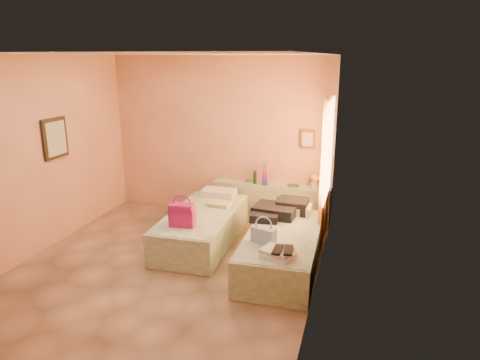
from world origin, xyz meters
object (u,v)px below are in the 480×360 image
object	(u,v)px
magenta_handbag	(182,215)
towel_stack	(278,254)
bed_left	(202,227)
water_bottle	(255,178)
headboard_ledge	(271,202)
green_book	(293,186)
bed_right	(282,250)
flower_vase	(314,180)
blue_handbag	(264,235)

from	to	relation	value
magenta_handbag	towel_stack	bearing A→B (deg)	-28.94
bed_left	water_bottle	bearing A→B (deg)	65.09
headboard_ledge	bed_left	xyz separation A→B (m)	(-0.81, -1.27, -0.08)
water_bottle	green_book	xyz separation A→B (m)	(0.67, 0.02, -0.09)
water_bottle	bed_left	bearing A→B (deg)	-113.38
water_bottle	green_book	world-z (taller)	water_bottle
bed_right	green_book	distance (m)	1.72
flower_vase	blue_handbag	distance (m)	2.13
blue_handbag	flower_vase	bearing A→B (deg)	98.28
bed_left	blue_handbag	distance (m)	1.46
flower_vase	magenta_handbag	distance (m)	2.45
headboard_ledge	blue_handbag	distance (m)	2.13
towel_stack	water_bottle	bearing A→B (deg)	110.65
towel_stack	bed_right	bearing A→B (deg)	96.82
bed_left	water_bottle	size ratio (longest dim) A/B	9.10
headboard_ledge	flower_vase	bearing A→B (deg)	0.62
bed_left	bed_right	size ratio (longest dim) A/B	1.00
bed_right	flower_vase	distance (m)	1.80
bed_right	blue_handbag	bearing A→B (deg)	-115.81
water_bottle	headboard_ledge	bearing A→B (deg)	12.10
bed_left	green_book	world-z (taller)	green_book
flower_vase	blue_handbag	size ratio (longest dim) A/B	0.85
water_bottle	flower_vase	bearing A→B (deg)	3.87
bed_left	towel_stack	distance (m)	1.87
headboard_ledge	water_bottle	distance (m)	0.52
magenta_handbag	towel_stack	world-z (taller)	magenta_handbag
green_book	blue_handbag	bearing A→B (deg)	-108.72
headboard_ledge	magenta_handbag	size ratio (longest dim) A/B	5.91
flower_vase	towel_stack	world-z (taller)	flower_vase
bed_left	headboard_ledge	bearing A→B (deg)	56.03
green_book	flower_vase	size ratio (longest dim) A/B	0.69
water_bottle	flower_vase	xyz separation A→B (m)	(1.02, 0.07, 0.02)
water_bottle	bed_right	bearing A→B (deg)	-63.74
blue_handbag	bed_right	bearing A→B (deg)	84.32
bed_right	water_bottle	world-z (taller)	water_bottle
towel_stack	flower_vase	bearing A→B (deg)	87.22
magenta_handbag	green_book	bearing A→B (deg)	48.39
bed_right	flower_vase	size ratio (longest dim) A/B	7.50
headboard_ledge	water_bottle	bearing A→B (deg)	-167.90
bed_right	flower_vase	bearing A→B (deg)	81.54
headboard_ledge	blue_handbag	size ratio (longest dim) A/B	6.56
bed_right	green_book	size ratio (longest dim) A/B	10.87
blue_handbag	towel_stack	bearing A→B (deg)	-35.24
bed_left	green_book	distance (m)	1.76
blue_handbag	towel_stack	size ratio (longest dim) A/B	0.89
green_book	towel_stack	bearing A→B (deg)	-102.34
bed_left	towel_stack	world-z (taller)	towel_stack
blue_handbag	towel_stack	xyz separation A→B (m)	(0.26, -0.36, -0.05)
bed_right	green_book	bearing A→B (deg)	93.25
blue_handbag	towel_stack	world-z (taller)	blue_handbag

